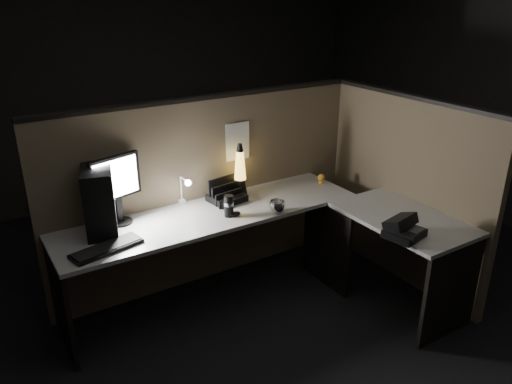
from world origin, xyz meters
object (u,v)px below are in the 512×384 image
monitor (116,183)px  lava_lamp (240,174)px  keyboard (107,248)px  pc_tower (99,199)px  desk_phone (403,229)px

monitor → lava_lamp: size_ratio=1.15×
lava_lamp → keyboard: bearing=-164.1°
pc_tower → monitor: (0.14, 0.04, 0.07)m
monitor → keyboard: size_ratio=1.07×
pc_tower → lava_lamp: 1.12m
monitor → desk_phone: bearing=-55.4°
keyboard → lava_lamp: bearing=2.6°
monitor → pc_tower: bearing=-179.1°
monitor → desk_phone: monitor is taller
monitor → keyboard: (-0.20, -0.35, -0.29)m
pc_tower → monitor: bearing=33.3°
pc_tower → lava_lamp: pc_tower is taller
monitor → desk_phone: 1.97m
pc_tower → desk_phone: (1.66, -1.17, -0.17)m
monitor → keyboard: 0.50m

